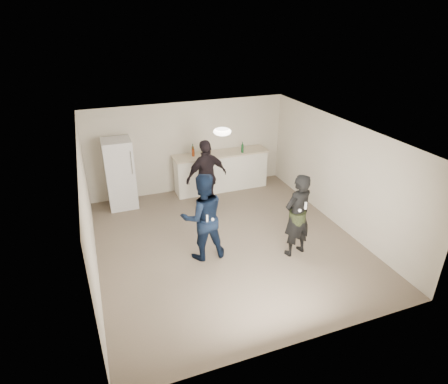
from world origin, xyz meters
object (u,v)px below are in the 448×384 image
object	(u,v)px
fridge	(120,174)
shaker	(193,153)
counter	(221,172)
spectator	(207,177)
woman	(297,216)
man	(203,217)

from	to	relation	value
fridge	shaker	bearing A→B (deg)	4.03
counter	fridge	distance (m)	2.79
shaker	spectator	size ratio (longest dim) A/B	0.09
fridge	woman	distance (m)	4.66
counter	man	xyz separation A→B (m)	(-1.46, -2.96, 0.40)
man	woman	distance (m)	1.91
counter	spectator	xyz separation A→B (m)	(-0.78, -1.11, 0.42)
shaker	woman	bearing A→B (deg)	-72.44
counter	spectator	distance (m)	1.42
man	woman	bearing A→B (deg)	164.69
fridge	man	world-z (taller)	man
fridge	spectator	xyz separation A→B (m)	(1.98, -1.04, 0.04)
counter	woman	world-z (taller)	woman
counter	man	bearing A→B (deg)	-116.26
fridge	man	xyz separation A→B (m)	(1.30, -2.89, 0.03)
counter	shaker	world-z (taller)	shaker
counter	shaker	xyz separation A→B (m)	(-0.77, 0.07, 0.65)
counter	man	world-z (taller)	man
counter	spectator	bearing A→B (deg)	-125.01
spectator	man	bearing A→B (deg)	58.41
fridge	woman	world-z (taller)	same
fridge	spectator	world-z (taller)	spectator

